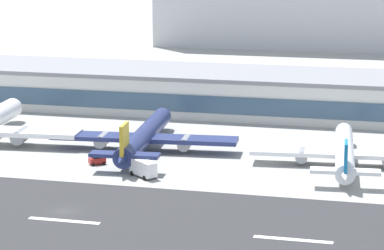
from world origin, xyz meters
TOP-DOWN VIEW (x-y plane):
  - ground_plane at (0.00, 0.00)m, footprint 1400.00×1400.00m
  - runway_strip at (0.00, -4.73)m, footprint 800.00×42.50m
  - runway_centreline_dash_4 at (1.71, -4.73)m, footprint 12.00×1.20m
  - runway_centreline_dash_5 at (38.34, -4.73)m, footprint 12.00×1.20m
  - terminal_building at (3.19, 87.93)m, footprint 194.97×27.23m
  - airliner_gold_tail_gate_1 at (0.44, 41.97)m, footprint 39.67×45.62m
  - airliner_blue_tail_gate_2 at (42.15, 39.90)m, footprint 37.18×41.02m
  - service_baggage_tug_0 at (-5.28, 29.90)m, footprint 3.48×3.28m
  - service_box_truck_1 at (6.29, 23.27)m, footprint 6.18×5.63m

SIDE VIEW (x-z plane):
  - ground_plane at x=0.00m, z-range 0.00..0.00m
  - runway_strip at x=0.00m, z-range 0.00..0.08m
  - runway_centreline_dash_4 at x=1.71m, z-range 0.08..0.09m
  - runway_centreline_dash_5 at x=38.34m, z-range 0.08..0.09m
  - service_baggage_tug_0 at x=-5.28m, z-range -0.05..2.15m
  - service_box_truck_1 at x=6.29m, z-range 0.16..3.41m
  - airliner_blue_tail_gate_2 at x=42.15m, z-range -1.56..7.01m
  - airliner_gold_tail_gate_1 at x=0.44m, z-range -1.73..7.80m
  - terminal_building at x=3.19m, z-range 0.00..10.30m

